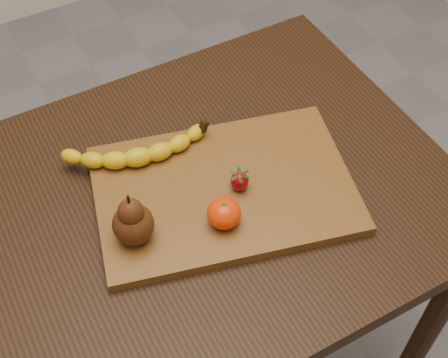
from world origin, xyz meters
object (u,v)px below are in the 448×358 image
table (178,234)px  pear (132,217)px  cutting_board (224,190)px  mandarin (224,213)px

table → pear: 0.20m
pear → cutting_board: bearing=7.0°
pear → mandarin: (0.14, -0.05, -0.03)m
table → mandarin: bearing=-61.1°
table → cutting_board: size_ratio=2.22×
table → cutting_board: (0.09, -0.02, 0.11)m
pear → mandarin: bearing=-17.7°
pear → mandarin: pear is taller
table → pear: pear is taller
cutting_board → table: bearing=-179.4°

